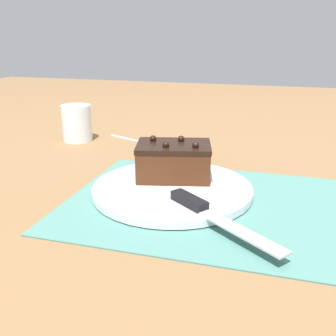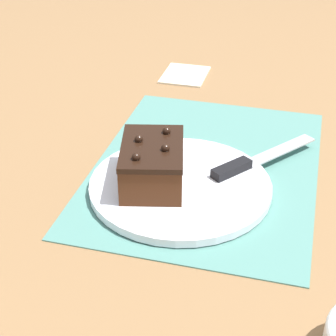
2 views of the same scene
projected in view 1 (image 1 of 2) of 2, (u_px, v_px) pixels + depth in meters
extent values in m
plane|color=olive|center=(213.00, 205.00, 0.62)|extent=(3.00, 3.00, 0.00)
cube|color=slate|center=(213.00, 204.00, 0.62)|extent=(0.46, 0.34, 0.00)
cylinder|color=white|center=(172.00, 189.00, 0.66)|extent=(0.27, 0.27, 0.01)
cube|color=#472614|center=(174.00, 163.00, 0.68)|extent=(0.14, 0.11, 0.05)
cube|color=black|center=(174.00, 146.00, 0.67)|extent=(0.14, 0.11, 0.01)
sphere|color=black|center=(196.00, 145.00, 0.65)|extent=(0.01, 0.01, 0.01)
sphere|color=black|center=(181.00, 139.00, 0.69)|extent=(0.01, 0.01, 0.01)
sphere|color=black|center=(166.00, 145.00, 0.65)|extent=(0.01, 0.01, 0.01)
sphere|color=black|center=(153.00, 139.00, 0.69)|extent=(0.01, 0.01, 0.01)
cube|color=black|center=(189.00, 201.00, 0.58)|extent=(0.06, 0.06, 0.01)
cube|color=#B7BABF|center=(241.00, 232.00, 0.50)|extent=(0.13, 0.10, 0.00)
cylinder|color=white|center=(77.00, 123.00, 0.97)|extent=(0.07, 0.07, 0.09)
cube|color=#B7BABF|center=(126.00, 138.00, 1.00)|extent=(0.10, 0.05, 0.01)
cube|color=#B7BABF|center=(148.00, 143.00, 0.95)|extent=(0.05, 0.04, 0.01)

